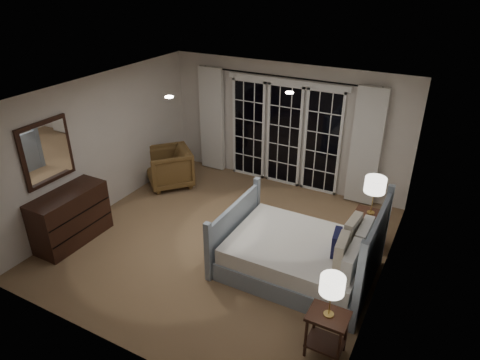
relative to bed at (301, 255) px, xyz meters
The scene contains 20 objects.
floor 1.46m from the bed, behind, with size 5.00×5.00×0.00m, color olive.
ceiling 2.60m from the bed, behind, with size 5.00×5.00×0.00m, color white.
wall_left 4.03m from the bed, behind, with size 0.02×5.00×2.50m, color beige.
wall_right 1.43m from the bed, ahead, with size 0.02×5.00×2.50m, color beige.
wall_back 3.14m from the bed, 118.15° to the left, with size 5.00×0.02×2.50m, color beige.
wall_front 2.90m from the bed, 121.10° to the right, with size 5.00×0.02×2.50m, color beige.
french_doors 3.07m from the bed, 118.52° to the left, with size 2.50×0.04×2.20m.
curtain_rod 3.50m from the bed, 119.08° to the left, with size 0.03×0.03×3.50m, color black.
curtain_left 4.06m from the bed, 140.49° to the left, with size 0.55×0.10×2.25m, color silver.
curtain_right 2.67m from the bed, 84.75° to the left, with size 0.55×0.10×2.25m, color silver.
downlight_a 2.38m from the bed, 129.49° to the left, with size 0.12×0.12×0.01m, color white.
downlight_b 2.97m from the bed, behind, with size 0.12×0.12×0.01m, color white.
bed is the anchor object (origin of this frame).
nightstand_left 1.50m from the bed, 58.07° to the right, with size 0.46×0.37×0.60m.
nightstand_right 1.35m from the bed, 58.37° to the left, with size 0.48×0.38×0.63m.
lamp_left 1.66m from the bed, 58.07° to the right, with size 0.28×0.28×0.54m.
lamp_right 1.57m from the bed, 58.37° to the left, with size 0.32×0.32×0.63m.
armchair 3.72m from the bed, 157.83° to the left, with size 0.85×0.88×0.80m, color brown.
dresser 3.78m from the bed, 164.79° to the right, with size 0.54×1.27×0.90m.
mirror 4.19m from the bed, 165.68° to the right, with size 0.05×0.85×1.00m.
Camera 1 is at (3.03, -5.08, 4.16)m, focal length 32.00 mm.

